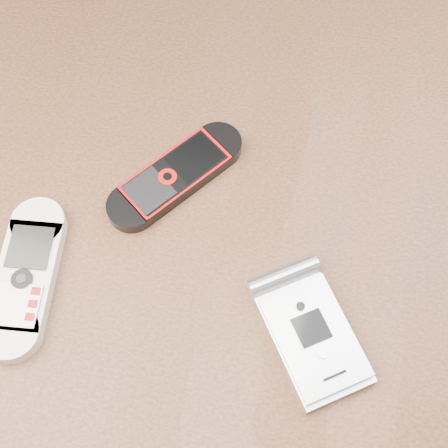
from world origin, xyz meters
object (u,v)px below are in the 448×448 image
nokia_white (26,276)px  motorola_razr (312,335)px  table (219,273)px  nokia_black_red (176,175)px

nokia_white → motorola_razr: (0.24, -0.01, 0.00)m
table → nokia_white: size_ratio=8.50×
table → nokia_black_red: 0.13m
nokia_white → table: bearing=22.1°
nokia_white → motorola_razr: bearing=-6.7°
table → nokia_black_red: (-0.05, 0.04, 0.11)m
table → nokia_black_red: bearing=138.0°
table → motorola_razr: bearing=-42.6°
table → nokia_white: bearing=-153.2°
nokia_black_red → table: bearing=-3.0°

